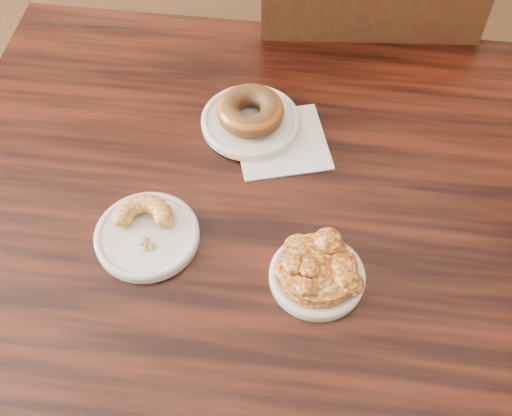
{
  "coord_description": "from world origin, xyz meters",
  "views": [
    {
      "loc": [
        0.22,
        -0.8,
        1.58
      ],
      "look_at": [
        0.22,
        -0.24,
        0.8
      ],
      "focal_mm": 45.0,
      "sensor_mm": 36.0,
      "label": 1
    }
  ],
  "objects_px": {
    "cafe_table": "(240,332)",
    "glazed_donut": "(250,111)",
    "apple_fritter": "(318,268)",
    "chair_far": "(346,83)",
    "cruller_fragment": "(145,229)"
  },
  "relations": [
    {
      "from": "cafe_table",
      "to": "glazed_donut",
      "type": "distance_m",
      "value": 0.47
    },
    {
      "from": "apple_fritter",
      "to": "chair_far",
      "type": "bearing_deg",
      "value": 78.72
    },
    {
      "from": "apple_fritter",
      "to": "cruller_fragment",
      "type": "height_order",
      "value": "apple_fritter"
    },
    {
      "from": "cruller_fragment",
      "to": "apple_fritter",
      "type": "bearing_deg",
      "value": -16.04
    },
    {
      "from": "apple_fritter",
      "to": "glazed_donut",
      "type": "bearing_deg",
      "value": 107.34
    },
    {
      "from": "cafe_table",
      "to": "apple_fritter",
      "type": "distance_m",
      "value": 0.43
    },
    {
      "from": "chair_far",
      "to": "cafe_table",
      "type": "bearing_deg",
      "value": 69.85
    },
    {
      "from": "chair_far",
      "to": "cruller_fragment",
      "type": "height_order",
      "value": "chair_far"
    },
    {
      "from": "cafe_table",
      "to": "cruller_fragment",
      "type": "height_order",
      "value": "cruller_fragment"
    },
    {
      "from": "cafe_table",
      "to": "cruller_fragment",
      "type": "distance_m",
      "value": 0.42
    },
    {
      "from": "glazed_donut",
      "to": "apple_fritter",
      "type": "xyz_separation_m",
      "value": [
        0.1,
        -0.31,
        -0.01
      ]
    },
    {
      "from": "cafe_table",
      "to": "chair_far",
      "type": "distance_m",
      "value": 0.7
    },
    {
      "from": "chair_far",
      "to": "apple_fritter",
      "type": "bearing_deg",
      "value": 81.11
    },
    {
      "from": "glazed_donut",
      "to": "cruller_fragment",
      "type": "xyz_separation_m",
      "value": [
        -0.16,
        -0.23,
        -0.01
      ]
    },
    {
      "from": "chair_far",
      "to": "glazed_donut",
      "type": "bearing_deg",
      "value": 62.66
    }
  ]
}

